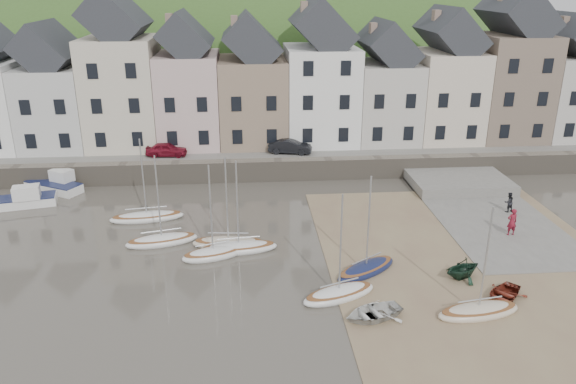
{
  "coord_description": "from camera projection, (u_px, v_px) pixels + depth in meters",
  "views": [
    {
      "loc": [
        -2.79,
        -28.88,
        16.34
      ],
      "look_at": [
        0.0,
        6.0,
        3.0
      ],
      "focal_mm": 34.82,
      "sensor_mm": 36.0,
      "label": 1
    }
  ],
  "objects": [
    {
      "name": "motorboat_2",
      "position": [
        56.0,
        184.0,
        45.99
      ],
      "size": [
        5.12,
        3.96,
        1.7
      ],
      "color": "white",
      "rests_on": "ground"
    },
    {
      "name": "sailboat_3",
      "position": [
        213.0,
        253.0,
        35.0
      ],
      "size": [
        4.26,
        2.62,
        6.32
      ],
      "color": "white",
      "rests_on": "ground"
    },
    {
      "name": "car_right",
      "position": [
        290.0,
        146.0,
        50.38
      ],
      "size": [
        4.09,
        2.16,
        1.28
      ],
      "primitive_type": "imported",
      "rotation": [
        0.0,
        0.0,
        1.36
      ],
      "color": "black",
      "rests_on": "quay_street"
    },
    {
      "name": "ground",
      "position": [
        296.0,
        275.0,
        32.93
      ],
      "size": [
        160.0,
        160.0,
        0.0
      ],
      "primitive_type": "plane",
      "color": "#413C33",
      "rests_on": "ground"
    },
    {
      "name": "sailboat_2",
      "position": [
        228.0,
        243.0,
        36.46
      ],
      "size": [
        4.89,
        1.94,
        6.32
      ],
      "color": "beige",
      "rests_on": "ground"
    },
    {
      "name": "seawall",
      "position": [
        278.0,
        170.0,
        48.44
      ],
      "size": [
        70.0,
        1.2,
        1.8
      ],
      "primitive_type": "cube",
      "color": "slate",
      "rests_on": "ground"
    },
    {
      "name": "sailboat_1",
      "position": [
        162.0,
        240.0,
        36.8
      ],
      "size": [
        4.95,
        2.56,
        6.32
      ],
      "color": "white",
      "rests_on": "ground"
    },
    {
      "name": "beach",
      "position": [
        477.0,
        268.0,
        33.73
      ],
      "size": [
        18.0,
        26.0,
        0.06
      ],
      "primitive_type": "cube",
      "color": "#7C634B",
      "rests_on": "ground"
    },
    {
      "name": "sailboat_4",
      "position": [
        239.0,
        248.0,
        35.78
      ],
      "size": [
        5.1,
        1.95,
        6.32
      ],
      "color": "white",
      "rests_on": "ground"
    },
    {
      "name": "sailboat_6",
      "position": [
        339.0,
        294.0,
        30.54
      ],
      "size": [
        4.63,
        3.01,
        6.32
      ],
      "color": "white",
      "rests_on": "ground"
    },
    {
      "name": "rowboat_red",
      "position": [
        503.0,
        294.0,
        30.28
      ],
      "size": [
        3.45,
        3.42,
        0.59
      ],
      "primitive_type": "imported",
      "rotation": [
        0.0,
        0.0,
        -0.82
      ],
      "color": "maroon",
      "rests_on": "beach"
    },
    {
      "name": "rowboat_green",
      "position": [
        463.0,
        268.0,
        32.35
      ],
      "size": [
        3.03,
        2.86,
        1.27
      ],
      "primitive_type": "imported",
      "rotation": [
        0.0,
        0.0,
        -1.17
      ],
      "color": "#142E20",
      "rests_on": "beach"
    },
    {
      "name": "sailboat_5",
      "position": [
        366.0,
        269.0,
        33.15
      ],
      "size": [
        4.55,
        3.77,
        6.32
      ],
      "color": "#161E45",
      "rests_on": "ground"
    },
    {
      "name": "car_left",
      "position": [
        167.0,
        149.0,
        49.57
      ],
      "size": [
        3.71,
        1.75,
        1.23
      ],
      "primitive_type": "imported",
      "rotation": [
        0.0,
        0.0,
        1.49
      ],
      "color": "maroon",
      "rests_on": "quay_street"
    },
    {
      "name": "slipway",
      "position": [
        487.0,
        214.0,
        41.47
      ],
      "size": [
        8.0,
        18.0,
        0.12
      ],
      "primitive_type": "cube",
      "color": "slate",
      "rests_on": "ground"
    },
    {
      "name": "sailboat_7",
      "position": [
        479.0,
        311.0,
        28.94
      ],
      "size": [
        4.75,
        2.19,
        6.32
      ],
      "color": "beige",
      "rests_on": "ground"
    },
    {
      "name": "quay_street",
      "position": [
        275.0,
        151.0,
        51.47
      ],
      "size": [
        70.0,
        7.0,
        0.1
      ],
      "primitive_type": "cube",
      "color": "slate",
      "rests_on": "quay_land"
    },
    {
      "name": "person_red",
      "position": [
        512.0,
        222.0,
        37.57
      ],
      "size": [
        0.72,
        0.5,
        1.9
      ],
      "primitive_type": "imported",
      "rotation": [
        0.0,
        0.0,
        3.21
      ],
      "color": "maroon",
      "rests_on": "slipway"
    },
    {
      "name": "townhouse_terrace",
      "position": [
        291.0,
        81.0,
        52.8
      ],
      "size": [
        61.05,
        8.0,
        13.93
      ],
      "color": "white",
      "rests_on": "quay_land"
    },
    {
      "name": "hillside",
      "position": [
        233.0,
        195.0,
        94.85
      ],
      "size": [
        134.4,
        84.0,
        84.0
      ],
      "color": "#3A5A24",
      "rests_on": "ground"
    },
    {
      "name": "motorboat_0",
      "position": [
        20.0,
        200.0,
        42.71
      ],
      "size": [
        5.72,
        2.91,
        1.7
      ],
      "color": "white",
      "rests_on": "ground"
    },
    {
      "name": "sailboat_0",
      "position": [
        147.0,
        217.0,
        40.43
      ],
      "size": [
        5.46,
        2.21,
        6.32
      ],
      "color": "white",
      "rests_on": "ground"
    },
    {
      "name": "rowboat_white",
      "position": [
        373.0,
        312.0,
        28.58
      ],
      "size": [
        3.72,
        3.16,
        0.65
      ],
      "primitive_type": "imported",
      "rotation": [
        0.0,
        0.0,
        -1.24
      ],
      "color": "silver",
      "rests_on": "beach"
    },
    {
      "name": "quay_land",
      "position": [
        270.0,
        128.0,
        62.46
      ],
      "size": [
        90.0,
        30.0,
        1.5
      ],
      "primitive_type": "cube",
      "color": "#3A5A24",
      "rests_on": "ground"
    },
    {
      "name": "person_dark",
      "position": [
        509.0,
        202.0,
        41.42
      ],
      "size": [
        0.86,
        0.75,
        1.53
      ],
      "primitive_type": "imported",
      "rotation": [
        0.0,
        0.0,
        3.4
      ],
      "color": "black",
      "rests_on": "slipway"
    }
  ]
}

